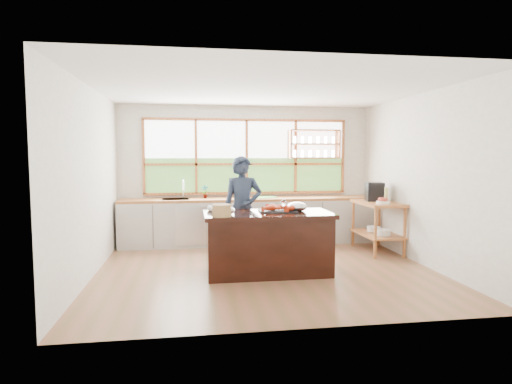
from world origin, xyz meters
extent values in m
plane|color=brown|center=(0.00, 0.00, 0.00)|extent=(5.00, 5.00, 0.00)
cube|color=silver|center=(0.00, 2.25, 1.35)|extent=(5.00, 0.02, 2.70)
cube|color=silver|center=(0.00, -2.25, 1.35)|extent=(5.00, 0.02, 2.70)
cube|color=silver|center=(-2.50, 0.00, 1.35)|extent=(0.02, 4.50, 2.70)
cube|color=silver|center=(2.50, 0.00, 1.35)|extent=(0.02, 4.50, 2.70)
cube|color=silver|center=(0.00, 0.00, 2.70)|extent=(5.00, 4.50, 0.02)
cube|color=#B4643A|center=(0.00, 2.22, 1.70)|extent=(4.05, 0.06, 1.50)
cube|color=white|center=(0.00, 2.24, 2.05)|extent=(3.98, 0.01, 0.75)
cube|color=#2D621C|center=(0.00, 2.24, 1.32)|extent=(3.98, 0.01, 0.70)
cube|color=#B4643A|center=(1.35, 2.11, 2.23)|extent=(1.00, 0.28, 0.03)
cube|color=#B4643A|center=(1.35, 2.11, 1.95)|extent=(1.00, 0.28, 0.03)
cube|color=#B4643A|center=(1.35, 2.11, 1.67)|extent=(1.00, 0.28, 0.03)
cube|color=#B4643A|center=(0.85, 2.11, 1.95)|extent=(0.03, 0.28, 0.55)
cube|color=#B4643A|center=(1.85, 2.11, 1.95)|extent=(0.03, 0.28, 0.55)
cube|color=#BCB8B2|center=(0.00, 1.94, 0.42)|extent=(4.90, 0.62, 0.85)
cube|color=silver|center=(-1.10, 1.62, 0.43)|extent=(0.60, 0.01, 0.72)
cube|color=#AB5E2C|center=(0.00, 1.94, 0.88)|extent=(4.90, 0.62, 0.05)
cube|color=silver|center=(-1.40, 1.94, 0.82)|extent=(0.50, 0.42, 0.16)
cube|color=#AB5E2C|center=(2.45, 0.40, 0.45)|extent=(0.04, 0.04, 0.90)
cube|color=#AB5E2C|center=(2.45, 1.40, 0.45)|extent=(0.04, 0.04, 0.90)
cube|color=#AB5E2C|center=(1.93, 0.40, 0.45)|extent=(0.04, 0.04, 0.90)
cube|color=#AB5E2C|center=(1.93, 1.40, 0.45)|extent=(0.04, 0.04, 0.90)
cube|color=#AB5E2C|center=(2.19, 0.90, 0.32)|extent=(0.62, 1.10, 0.03)
cube|color=#AB5E2C|center=(2.19, 0.90, 0.88)|extent=(0.62, 1.10, 0.05)
cylinder|color=white|center=(2.19, 0.65, 0.39)|extent=(0.24, 0.24, 0.11)
cylinder|color=white|center=(2.19, 1.05, 0.38)|extent=(0.24, 0.24, 0.09)
cube|color=black|center=(0.00, -0.20, 0.42)|extent=(1.77, 0.82, 0.84)
cube|color=black|center=(0.00, -0.20, 0.87)|extent=(1.85, 0.90, 0.06)
imported|color=#1D273A|center=(-0.28, 0.55, 0.86)|extent=(0.64, 0.43, 1.72)
imported|color=slate|center=(-0.84, 2.00, 1.03)|extent=(0.15, 0.11, 0.26)
cube|color=#55B644|center=(0.34, 1.94, 0.91)|extent=(0.45, 0.38, 0.01)
cube|color=black|center=(2.19, 1.06, 1.07)|extent=(0.35, 0.37, 0.34)
cylinder|color=tan|center=(2.24, 0.68, 1.04)|extent=(0.08, 0.08, 0.27)
cylinder|color=white|center=(2.14, 0.60, 0.93)|extent=(0.22, 0.22, 0.05)
sphere|color=#B53625|center=(2.19, 0.60, 0.97)|extent=(0.07, 0.07, 0.07)
sphere|color=#B53625|center=(2.16, 0.64, 0.97)|extent=(0.07, 0.07, 0.07)
sphere|color=#B53625|center=(2.10, 0.63, 0.97)|extent=(0.07, 0.07, 0.07)
sphere|color=#B53625|center=(2.10, 0.57, 0.97)|extent=(0.07, 0.07, 0.07)
sphere|color=#B53625|center=(2.16, 0.55, 0.97)|extent=(0.07, 0.07, 0.07)
cube|color=black|center=(0.16, -0.12, 0.91)|extent=(0.58, 0.44, 0.02)
ellipsoid|color=red|center=(0.04, -0.17, 0.96)|extent=(0.23, 0.15, 0.08)
ellipsoid|color=red|center=(0.24, -0.10, 0.96)|extent=(0.23, 0.14, 0.08)
ellipsoid|color=red|center=(0.34, -0.22, 0.96)|extent=(0.21, 0.21, 0.08)
ellipsoid|color=red|center=(0.11, 0.00, 0.96)|extent=(0.18, 0.23, 0.08)
ellipsoid|color=silver|center=(-0.64, -0.33, 0.96)|extent=(0.28, 0.28, 0.14)
ellipsoid|color=silver|center=(0.46, -0.09, 0.96)|extent=(0.30, 0.30, 0.14)
cylinder|color=silver|center=(0.16, -0.52, 0.90)|extent=(0.06, 0.06, 0.01)
cylinder|color=silver|center=(0.16, -0.52, 0.97)|extent=(0.01, 0.01, 0.13)
ellipsoid|color=silver|center=(0.16, -0.52, 1.07)|extent=(0.08, 0.08, 0.10)
cylinder|color=tan|center=(-0.69, -0.51, 0.98)|extent=(0.26, 0.26, 0.16)
cylinder|color=silver|center=(-0.79, 0.01, 0.94)|extent=(0.17, 0.31, 0.08)
camera|label=1|loc=(-1.09, -6.26, 1.73)|focal=30.00mm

